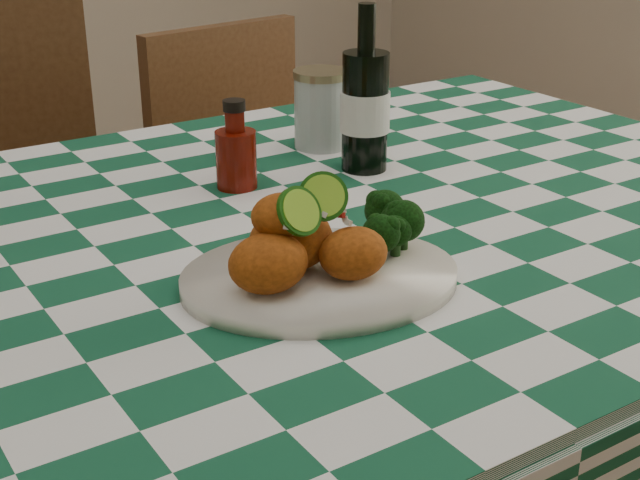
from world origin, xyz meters
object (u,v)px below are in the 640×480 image
ketchup_bottle (236,144)px  mason_jar (321,109)px  beer_bottle (365,89)px  plate (320,278)px  fried_chicken_pile (311,229)px  wooden_chair_right (276,233)px  dining_table (273,477)px

ketchup_bottle → mason_jar: size_ratio=1.01×
mason_jar → beer_bottle: beer_bottle is taller
plate → mason_jar: bearing=56.8°
plate → fried_chicken_pile: 0.06m
ketchup_bottle → wooden_chair_right: 0.77m
plate → mason_jar: size_ratio=2.46×
mason_jar → wooden_chair_right: mason_jar is taller
wooden_chair_right → dining_table: bearing=-129.8°
ketchup_bottle → mason_jar: ketchup_bottle is taller
fried_chicken_pile → ketchup_bottle: (0.09, 0.34, -0.01)m
ketchup_bottle → beer_bottle: (0.20, -0.03, 0.06)m
wooden_chair_right → ketchup_bottle: bearing=-133.8°
beer_bottle → wooden_chair_right: 0.75m
beer_bottle → wooden_chair_right: (0.17, 0.57, -0.47)m
plate → fried_chicken_pile: bearing=180.0°
plate → mason_jar: mason_jar is taller
plate → mason_jar: 0.52m
dining_table → fried_chicken_pile: size_ratio=10.16×
dining_table → wooden_chair_right: (0.41, 0.69, 0.05)m
dining_table → ketchup_bottle: size_ratio=12.95×
mason_jar → wooden_chair_right: bearing=69.6°
plate → wooden_chair_right: 1.04m
fried_chicken_pile → mason_jar: mason_jar is taller
dining_table → fried_chicken_pile: (-0.04, -0.18, 0.46)m
ketchup_bottle → mason_jar: bearing=25.2°
mason_jar → wooden_chair_right: (0.16, 0.43, -0.41)m
fried_chicken_pile → wooden_chair_right: size_ratio=0.18×
wooden_chair_right → fried_chicken_pile: bearing=-126.7°
dining_table → fried_chicken_pile: bearing=-103.9°
mason_jar → plate: bearing=-123.2°
dining_table → ketchup_bottle: 0.49m
dining_table → ketchup_bottle: (0.04, 0.16, 0.46)m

